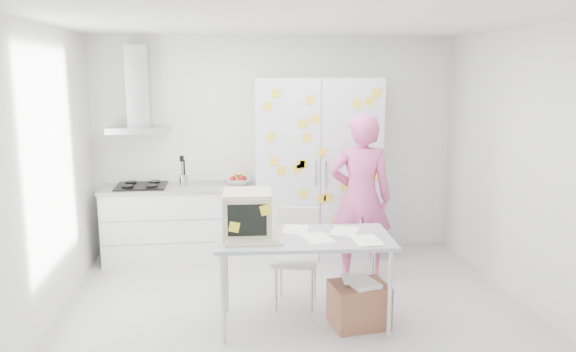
{
  "coord_description": "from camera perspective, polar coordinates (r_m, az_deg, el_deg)",
  "views": [
    {
      "loc": [
        -0.66,
        -4.99,
        2.28
      ],
      "look_at": [
        -0.01,
        0.63,
        1.22
      ],
      "focal_mm": 35.0,
      "sensor_mm": 36.0,
      "label": 1
    }
  ],
  "objects": [
    {
      "name": "person",
      "position": [
        6.11,
        7.39,
        -2.25
      ],
      "size": [
        0.74,
        0.55,
        1.85
      ],
      "primitive_type": "imported",
      "rotation": [
        0.0,
        0.0,
        2.98
      ],
      "color": "#D5538C",
      "rests_on": "ground"
    },
    {
      "name": "ceiling",
      "position": [
        5.05,
        1.02,
        15.42
      ],
      "size": [
        4.5,
        4.0,
        0.02
      ],
      "primitive_type": "cube",
      "color": "white",
      "rests_on": "walls"
    },
    {
      "name": "tall_cabinet",
      "position": [
        6.86,
        2.85,
        0.74
      ],
      "size": [
        1.5,
        0.68,
        2.2
      ],
      "color": "silver",
      "rests_on": "ground"
    },
    {
      "name": "cardboard_box",
      "position": [
        5.24,
        7.21,
        -12.75
      ],
      "size": [
        0.54,
        0.46,
        0.43
      ],
      "rotation": [
        0.0,
        0.0,
        0.14
      ],
      "color": "#975C41",
      "rests_on": "ground"
    },
    {
      "name": "chair",
      "position": [
        5.59,
        0.9,
        -7.55
      ],
      "size": [
        0.52,
        0.52,
        0.94
      ],
      "rotation": [
        0.0,
        0.0,
        -0.24
      ],
      "color": "silver",
      "rests_on": "ground"
    },
    {
      "name": "counter_run",
      "position": [
        6.95,
        -10.81,
        -4.61
      ],
      "size": [
        1.84,
        0.63,
        1.28
      ],
      "color": "white",
      "rests_on": "ground"
    },
    {
      "name": "floor",
      "position": [
        5.53,
        0.92,
        -13.81
      ],
      "size": [
        4.5,
        4.0,
        0.02
      ],
      "primitive_type": "cube",
      "color": "silver",
      "rests_on": "ground"
    },
    {
      "name": "range_hood",
      "position": [
        6.9,
        -14.93,
        7.63
      ],
      "size": [
        0.7,
        0.48,
        1.01
      ],
      "color": "silver",
      "rests_on": "walls"
    },
    {
      "name": "desk",
      "position": [
        4.99,
        -2.04,
        -4.98
      ],
      "size": [
        1.58,
        0.84,
        1.23
      ],
      "rotation": [
        0.0,
        0.0,
        -0.05
      ],
      "color": "#AAAFB5",
      "rests_on": "ground"
    },
    {
      "name": "walls",
      "position": [
        5.82,
        0.04,
        1.47
      ],
      "size": [
        4.52,
        4.01,
        2.7
      ],
      "color": "white",
      "rests_on": "ground"
    }
  ]
}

